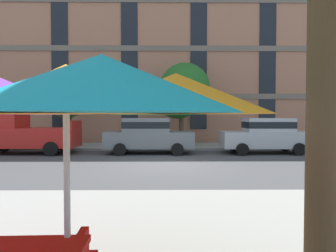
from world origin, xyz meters
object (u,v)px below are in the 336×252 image
object	(u,v)px
street_tree_middle	(181,92)
sedan_gray	(148,135)
pickup_red	(21,133)
street_tree_left	(68,95)
patio_umbrella	(66,93)
sedan_silver	(266,135)

from	to	relation	value
street_tree_middle	sedan_gray	bearing A→B (deg)	-119.94
pickup_red	sedan_gray	world-z (taller)	pickup_red
pickup_red	street_tree_left	size ratio (longest dim) A/B	1.15
street_tree_middle	patio_umbrella	bearing A→B (deg)	-96.79
sedan_silver	patio_umbrella	xyz separation A→B (m)	(-6.02, -12.70, 1.15)
pickup_red	street_tree_left	distance (m)	3.65
sedan_silver	street_tree_middle	bearing A→B (deg)	143.13
sedan_gray	patio_umbrella	world-z (taller)	patio_umbrella
street_tree_left	pickup_red	bearing A→B (deg)	-121.17
pickup_red	sedan_gray	distance (m)	6.37
sedan_gray	sedan_silver	world-z (taller)	same
sedan_gray	street_tree_middle	bearing A→B (deg)	60.06
pickup_red	street_tree_left	world-z (taller)	street_tree_left
street_tree_middle	patio_umbrella	size ratio (longest dim) A/B	1.34
pickup_red	sedan_silver	size ratio (longest dim) A/B	1.16
sedan_gray	street_tree_left	distance (m)	5.86
street_tree_left	street_tree_middle	world-z (taller)	street_tree_middle
sedan_silver	patio_umbrella	distance (m)	14.10
pickup_red	patio_umbrella	distance (m)	14.20
sedan_gray	street_tree_middle	distance (m)	4.29
street_tree_left	patio_umbrella	bearing A→B (deg)	-72.84
pickup_red	sedan_gray	size ratio (longest dim) A/B	1.16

